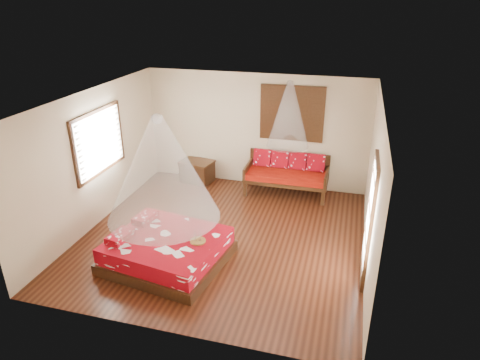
% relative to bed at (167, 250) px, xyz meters
% --- Properties ---
extents(room, '(5.54, 5.54, 2.84)m').
position_rel_bed_xyz_m(room, '(0.73, 1.11, 1.15)').
color(room, black).
rests_on(room, ground).
extents(bed, '(2.23, 2.08, 0.63)m').
position_rel_bed_xyz_m(bed, '(0.00, 0.00, 0.00)').
color(bed, black).
rests_on(bed, floor).
extents(daybed, '(1.98, 0.88, 0.98)m').
position_rel_bed_xyz_m(daybed, '(1.60, 3.50, 0.27)').
color(daybed, black).
rests_on(daybed, floor).
extents(storage_chest, '(0.91, 0.73, 0.55)m').
position_rel_bed_xyz_m(storage_chest, '(-0.74, 3.56, 0.03)').
color(storage_chest, black).
rests_on(storage_chest, floor).
extents(shutter_panel, '(1.52, 0.06, 1.32)m').
position_rel_bed_xyz_m(shutter_panel, '(1.60, 3.83, 1.65)').
color(shutter_panel, black).
rests_on(shutter_panel, wall_back).
extents(window_left, '(0.10, 1.74, 1.34)m').
position_rel_bed_xyz_m(window_left, '(-1.98, 1.31, 1.45)').
color(window_left, black).
rests_on(window_left, wall_left).
extents(glazed_door, '(0.08, 1.02, 2.16)m').
position_rel_bed_xyz_m(glazed_door, '(3.44, 0.51, 0.82)').
color(glazed_door, black).
rests_on(glazed_door, floor).
extents(wine_tray, '(0.28, 0.28, 0.22)m').
position_rel_bed_xyz_m(wine_tray, '(0.60, 0.03, 0.31)').
color(wine_tray, brown).
rests_on(wine_tray, bed).
extents(mosquito_net_main, '(1.93, 1.93, 1.80)m').
position_rel_bed_xyz_m(mosquito_net_main, '(0.02, -0.00, 1.60)').
color(mosquito_net_main, white).
rests_on(mosquito_net_main, ceiling).
extents(mosquito_net_daybed, '(0.96, 0.96, 1.50)m').
position_rel_bed_xyz_m(mosquito_net_daybed, '(1.60, 3.36, 1.75)').
color(mosquito_net_daybed, white).
rests_on(mosquito_net_daybed, ceiling).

